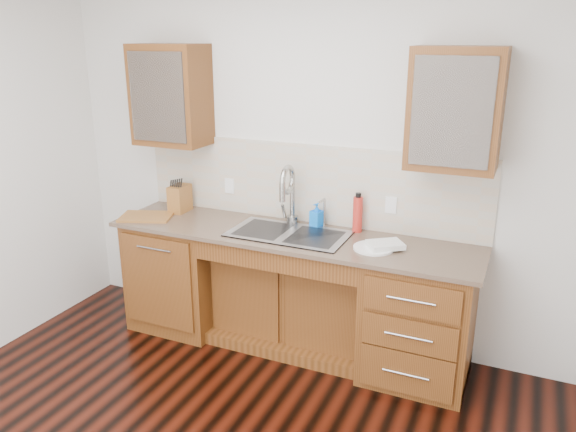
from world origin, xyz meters
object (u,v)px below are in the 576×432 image
at_px(water_bottle, 358,215).
at_px(cutting_board, 146,217).
at_px(plate, 373,248).
at_px(knife_block, 180,199).
at_px(soap_bottle, 317,215).

distance_m(water_bottle, cutting_board, 1.63).
bearing_deg(plate, knife_block, 173.55).
xyz_separation_m(water_bottle, cutting_board, (-1.59, -0.35, -0.12)).
height_order(water_bottle, cutting_board, water_bottle).
height_order(soap_bottle, cutting_board, soap_bottle).
relative_size(soap_bottle, water_bottle, 0.69).
xyz_separation_m(water_bottle, plate, (0.20, -0.29, -0.12)).
bearing_deg(cutting_board, plate, 1.85).
height_order(water_bottle, knife_block, water_bottle).
relative_size(water_bottle, cutting_board, 0.67).
xyz_separation_m(plate, cutting_board, (-1.79, -0.06, 0.00)).
bearing_deg(knife_block, plate, -8.46).
xyz_separation_m(knife_block, cutting_board, (-0.15, -0.24, -0.10)).
bearing_deg(knife_block, cutting_board, -123.66).
bearing_deg(soap_bottle, plate, -10.63).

